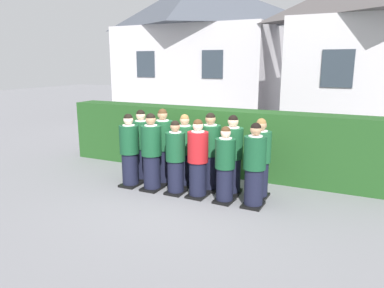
{
  "coord_description": "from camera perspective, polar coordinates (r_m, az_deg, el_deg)",
  "views": [
    {
      "loc": [
        3.21,
        -6.46,
        2.73
      ],
      "look_at": [
        0.0,
        0.26,
        1.05
      ],
      "focal_mm": 33.83,
      "sensor_mm": 36.0,
      "label": 1
    }
  ],
  "objects": [
    {
      "name": "student_front_row_2",
      "position": [
        7.6,
        -2.62,
        -2.43
      ],
      "size": [
        0.41,
        0.49,
        1.57
      ],
      "color": "black",
      "rests_on": "ground"
    },
    {
      "name": "student_in_red_blazer",
      "position": [
        7.39,
        0.92,
        -2.62
      ],
      "size": [
        0.42,
        0.48,
        1.63
      ],
      "color": "black",
      "rests_on": "ground"
    },
    {
      "name": "student_rear_row_5",
      "position": [
        7.48,
        10.64,
        -2.57
      ],
      "size": [
        0.43,
        0.48,
        1.65
      ],
      "color": "black",
      "rests_on": "ground"
    },
    {
      "name": "student_rear_row_3",
      "position": [
        7.8,
        2.87,
        -1.54
      ],
      "size": [
        0.44,
        0.51,
        1.7
      ],
      "color": "black",
      "rests_on": "ground"
    },
    {
      "name": "student_front_row_5",
      "position": [
        6.99,
        9.81,
        -3.65
      ],
      "size": [
        0.43,
        0.48,
        1.65
      ],
      "color": "black",
      "rests_on": "ground"
    },
    {
      "name": "student_front_row_4",
      "position": [
        7.15,
        5.23,
        -3.58
      ],
      "size": [
        0.4,
        0.46,
        1.54
      ],
      "color": "black",
      "rests_on": "ground"
    },
    {
      "name": "student_rear_row_4",
      "position": [
        7.62,
        6.35,
        -2.01
      ],
      "size": [
        0.44,
        0.51,
        1.69
      ],
      "color": "black",
      "rests_on": "ground"
    },
    {
      "name": "ground_plane",
      "position": [
        7.72,
        -0.85,
        -8.02
      ],
      "size": [
        60.0,
        60.0,
        0.0
      ],
      "primitive_type": "plane",
      "color": "slate"
    },
    {
      "name": "student_rear_row_0",
      "position": [
        8.6,
        -7.94,
        -0.41
      ],
      "size": [
        0.44,
        0.49,
        1.67
      ],
      "color": "black",
      "rests_on": "ground"
    },
    {
      "name": "student_rear_row_1",
      "position": [
        8.28,
        -4.58,
        -0.64
      ],
      "size": [
        0.45,
        0.52,
        1.73
      ],
      "color": "black",
      "rests_on": "ground"
    },
    {
      "name": "school_building_main",
      "position": [
        17.17,
        0.88,
        14.54
      ],
      "size": [
        7.36,
        4.16,
        6.39
      ],
      "color": "silver",
      "rests_on": "ground"
    },
    {
      "name": "student_front_row_0",
      "position": [
        8.17,
        -9.81,
        -1.26
      ],
      "size": [
        0.43,
        0.52,
        1.65
      ],
      "color": "black",
      "rests_on": "ground"
    },
    {
      "name": "student_front_row_1",
      "position": [
        7.86,
        -6.4,
        -1.55
      ],
      "size": [
        0.44,
        0.53,
        1.69
      ],
      "color": "black",
      "rests_on": "ground"
    },
    {
      "name": "student_rear_row_2",
      "position": [
        8.08,
        -1.15,
        -1.29
      ],
      "size": [
        0.42,
        0.47,
        1.63
      ],
      "color": "black",
      "rests_on": "ground"
    },
    {
      "name": "hedge",
      "position": [
        9.1,
        4.26,
        0.46
      ],
      "size": [
        8.54,
        0.7,
        1.61
      ],
      "color": "#214C1E",
      "rests_on": "ground"
    }
  ]
}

